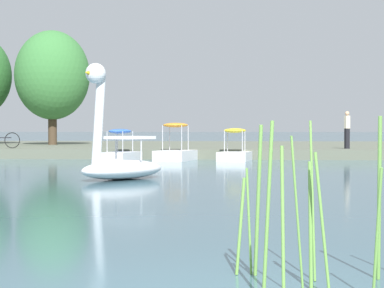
% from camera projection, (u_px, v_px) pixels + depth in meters
% --- Properties ---
extents(shore_bank_far, '(112.80, 21.84, 0.45)m').
position_uv_depth(shore_bank_far, '(249.00, 148.00, 42.54)').
color(shore_bank_far, '#5B6051').
rests_on(shore_bank_far, ground_plane).
extents(swan_boat, '(2.65, 3.12, 3.09)m').
position_uv_depth(swan_boat, '(120.00, 158.00, 19.35)').
color(swan_boat, white).
rests_on(swan_boat, ground_plane).
extents(pedal_boat_yellow, '(1.52, 2.25, 1.40)m').
position_uv_depth(pedal_boat_yellow, '(235.00, 152.00, 30.71)').
color(pedal_boat_yellow, white).
rests_on(pedal_boat_yellow, ground_plane).
extents(pedal_boat_orange, '(1.79, 2.50, 1.64)m').
position_uv_depth(pedal_boat_orange, '(176.00, 151.00, 30.95)').
color(pedal_boat_orange, white).
rests_on(pedal_boat_orange, ground_plane).
extents(pedal_boat_blue, '(1.62, 2.53, 1.37)m').
position_uv_depth(pedal_boat_blue, '(120.00, 151.00, 30.62)').
color(pedal_boat_blue, white).
rests_on(pedal_boat_blue, ground_plane).
extents(tree_broadleaf_right, '(5.78, 5.86, 6.64)m').
position_uv_depth(tree_broadleaf_right, '(52.00, 75.00, 41.37)').
color(tree_broadleaf_right, '#423323').
rests_on(tree_broadleaf_right, shore_bank_far).
extents(person_on_path, '(0.28, 0.26, 1.75)m').
position_uv_depth(person_on_path, '(347.00, 129.00, 33.16)').
color(person_on_path, black).
rests_on(person_on_path, shore_bank_far).
extents(bicycle_parked, '(1.78, 0.07, 0.77)m').
position_uv_depth(bicycle_parked, '(2.00, 140.00, 33.94)').
color(bicycle_parked, black).
rests_on(bicycle_parked, shore_bank_far).
extents(reed_clump_foreground, '(2.42, 1.31, 1.49)m').
position_uv_depth(reed_clump_foreground, '(329.00, 216.00, 6.11)').
color(reed_clump_foreground, '#669942').
rests_on(reed_clump_foreground, ground_plane).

